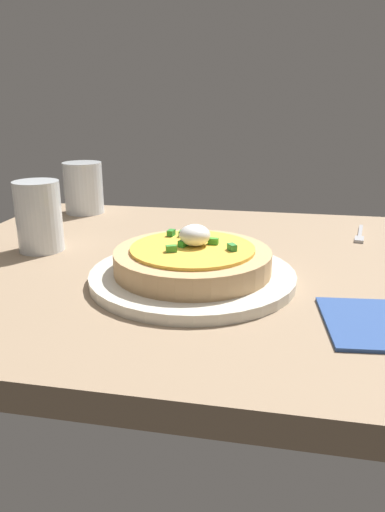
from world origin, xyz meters
TOP-DOWN VIEW (x-y plane):
  - dining_table at (0.00, 0.00)cm, footprint 90.65×65.16cm
  - plate at (-4.95, -7.72)cm, footprint 25.84×25.84cm
  - pizza at (-4.95, -7.69)cm, footprint 19.62×19.62cm
  - cup_near at (-33.44, 25.40)cm, footprint 7.66×7.66cm
  - cup_far at (-29.89, 0.65)cm, footprint 6.71×6.71cm
  - fork at (18.78, 17.41)cm, footprint 2.78×10.47cm
  - napkin at (16.41, -16.27)cm, footprint 12.78×12.78cm

SIDE VIEW (x-z plane):
  - dining_table at x=0.00cm, z-range 0.00..3.12cm
  - napkin at x=16.41cm, z-range 3.12..3.52cm
  - fork at x=18.78cm, z-range 3.12..3.62cm
  - plate at x=-4.95cm, z-range 3.12..4.43cm
  - pizza at x=-4.95cm, z-range 3.14..8.98cm
  - cup_near at x=-33.44cm, z-range 2.54..12.57cm
  - cup_far at x=-29.89cm, z-range 2.52..13.02cm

